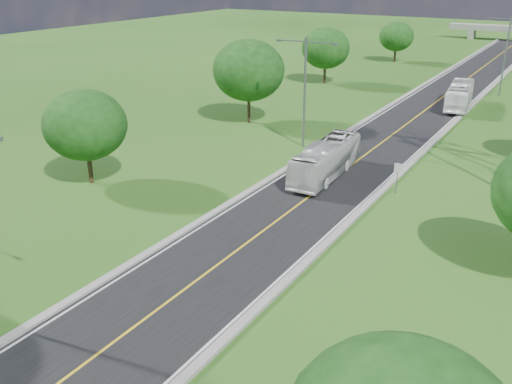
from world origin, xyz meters
TOP-DOWN VIEW (x-y plane):
  - ground at (0.00, 60.00)m, footprint 260.00×260.00m
  - road at (0.00, 66.00)m, footprint 8.00×150.00m
  - curb_left at (-4.25, 66.00)m, footprint 0.50×150.00m
  - curb_right at (4.25, 66.00)m, footprint 0.50×150.00m
  - speed_limit_sign at (5.20, 37.98)m, footprint 0.55×0.09m
  - streetlight_mid_left at (-6.00, 45.00)m, footprint 5.90×0.25m
  - streetlight_far_right at (6.00, 78.00)m, footprint 5.90×0.25m
  - tree_lb at (-16.00, 28.00)m, footprint 6.30×6.30m
  - tree_lc at (-15.00, 50.00)m, footprint 7.56×7.56m
  - tree_ld at (-17.00, 74.00)m, footprint 6.72×6.72m
  - tree_le at (-14.50, 98.00)m, footprint 5.88×5.88m
  - bus_outbound at (2.97, 68.35)m, footprint 3.77×10.62m
  - bus_inbound at (-0.80, 38.56)m, footprint 2.87×10.22m

SIDE VIEW (x-z plane):
  - ground at x=0.00m, z-range 0.00..0.00m
  - road at x=0.00m, z-range 0.00..0.06m
  - curb_left at x=-4.25m, z-range 0.00..0.22m
  - curb_right at x=4.25m, z-range 0.00..0.22m
  - bus_inbound at x=-0.80m, z-range 0.06..2.88m
  - bus_outbound at x=2.97m, z-range 0.06..2.95m
  - speed_limit_sign at x=5.20m, z-range 0.40..2.80m
  - tree_le at x=-14.50m, z-range 0.91..7.75m
  - tree_lb at x=-16.00m, z-range 0.98..8.31m
  - tree_ld at x=-17.00m, z-range 1.05..8.86m
  - tree_lc at x=-15.00m, z-range 1.18..9.97m
  - streetlight_mid_left at x=-6.00m, z-range 0.94..10.94m
  - streetlight_far_right at x=6.00m, z-range 0.94..10.94m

